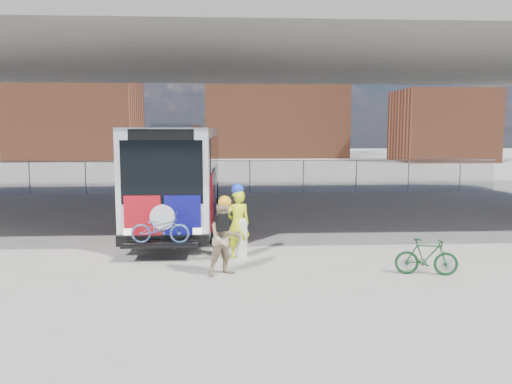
{
  "coord_description": "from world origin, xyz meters",
  "views": [
    {
      "loc": [
        -0.17,
        -15.62,
        3.47
      ],
      "look_at": [
        0.66,
        -0.5,
        1.6
      ],
      "focal_mm": 35.0,
      "sensor_mm": 36.0,
      "label": 1
    }
  ],
  "objects": [
    {
      "name": "bus",
      "position": [
        -2.0,
        4.12,
        2.11
      ],
      "size": [
        2.67,
        12.9,
        3.69
      ],
      "color": "silver",
      "rests_on": "ground"
    },
    {
      "name": "ground",
      "position": [
        0.0,
        0.0,
        0.0
      ],
      "size": [
        160.0,
        160.0,
        0.0
      ],
      "primitive_type": "plane",
      "color": "#9E9991",
      "rests_on": "ground"
    },
    {
      "name": "overpass",
      "position": [
        0.0,
        4.0,
        6.54
      ],
      "size": [
        40.0,
        16.0,
        7.95
      ],
      "color": "#605E59",
      "rests_on": "ground"
    },
    {
      "name": "smokestack",
      "position": [
        14.0,
        55.0,
        12.5
      ],
      "size": [
        2.2,
        2.2,
        25.0
      ],
      "primitive_type": "cylinder",
      "color": "brown",
      "rests_on": "ground"
    },
    {
      "name": "chainlink_fence",
      "position": [
        0.0,
        12.0,
        1.42
      ],
      "size": [
        30.0,
        0.06,
        30.0
      ],
      "color": "gray",
      "rests_on": "ground"
    },
    {
      "name": "bollard",
      "position": [
        0.18,
        -2.22,
        0.59
      ],
      "size": [
        0.29,
        0.29,
        1.11
      ],
      "color": "white",
      "rests_on": "ground"
    },
    {
      "name": "cyclist_tan",
      "position": [
        -0.27,
        -3.88,
        0.92
      ],
      "size": [
        1.06,
        0.97,
        1.94
      ],
      "rotation": [
        0.0,
        0.0,
        0.44
      ],
      "color": "tan",
      "rests_on": "ground"
    },
    {
      "name": "brick_buildings",
      "position": [
        1.23,
        48.23,
        5.42
      ],
      "size": [
        54.0,
        22.0,
        12.0
      ],
      "color": "brown",
      "rests_on": "ground"
    },
    {
      "name": "bike_parked",
      "position": [
        4.58,
        -4.14,
        0.45
      ],
      "size": [
        1.54,
        0.71,
        0.89
      ],
      "primitive_type": "imported",
      "rotation": [
        0.0,
        0.0,
        1.37
      ],
      "color": "#133C1B",
      "rests_on": "ground"
    },
    {
      "name": "cyclist_hivis",
      "position": [
        0.07,
        -2.22,
        0.99
      ],
      "size": [
        0.78,
        0.63,
        2.05
      ],
      "rotation": [
        0.0,
        0.0,
        3.44
      ],
      "color": "#DDF219",
      "rests_on": "ground"
    }
  ]
}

